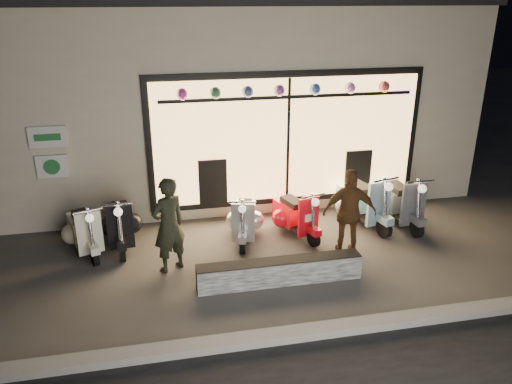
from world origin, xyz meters
The scene contains 12 objects.
ground centered at (0.00, 0.00, 0.00)m, with size 40.00×40.00×0.00m, color #383533.
kerb centered at (0.00, -2.00, 0.06)m, with size 40.00×0.25×0.12m, color slate.
shop_building centered at (0.00, 4.98, 2.10)m, with size 10.20×6.23×4.20m.
graffiti_barrier centered at (0.01, -0.65, 0.20)m, with size 2.58×0.28×0.40m, color black.
scooter_silver centered at (-0.23, 1.05, 0.37)m, with size 0.60×1.28×0.91m.
scooter_red centered at (0.70, 1.05, 0.37)m, with size 0.66×1.29×0.92m.
scooter_black centered at (-2.45, 1.26, 0.39)m, with size 0.48×1.37×0.98m.
scooter_cream centered at (-3.08, 1.14, 0.38)m, with size 0.70×1.30×0.93m.
scooter_blue centered at (2.11, 1.26, 0.43)m, with size 0.71×1.52×1.08m.
scooter_grey centered at (2.85, 1.13, 0.42)m, with size 0.49×1.45×1.04m.
man centered at (-1.63, 0.11, 0.80)m, with size 0.58×0.38×1.59m, color black.
woman centered at (1.39, 0.05, 0.77)m, with size 0.90×0.37×1.54m, color brown.
Camera 1 is at (-1.71, -7.16, 4.20)m, focal length 35.00 mm.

